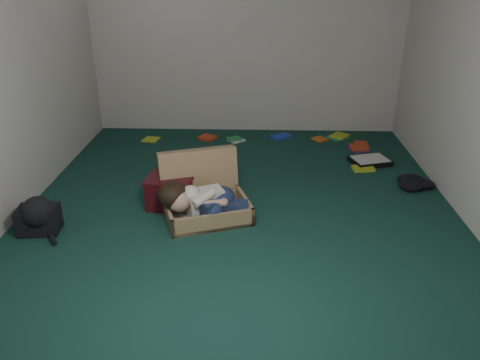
{
  "coord_description": "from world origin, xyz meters",
  "views": [
    {
      "loc": [
        0.13,
        -3.89,
        2.1
      ],
      "look_at": [
        0.0,
        -0.15,
        0.35
      ],
      "focal_mm": 35.0,
      "sensor_mm": 36.0,
      "label": 1
    }
  ],
  "objects": [
    {
      "name": "suitcase",
      "position": [
        -0.34,
        -0.08,
        0.16
      ],
      "size": [
        0.92,
        0.91,
        0.54
      ],
      "rotation": [
        0.0,
        0.0,
        0.32
      ],
      "color": "#9F7F57",
      "rests_on": "floor"
    },
    {
      "name": "wall_back",
      "position": [
        0.0,
        2.25,
        1.3
      ],
      "size": [
        4.5,
        0.0,
        4.5
      ],
      "primitive_type": "plane",
      "rotation": [
        1.57,
        0.0,
        0.0
      ],
      "color": "silver",
      "rests_on": "ground"
    },
    {
      "name": "paper_tray",
      "position": [
        1.45,
        1.11,
        0.03
      ],
      "size": [
        0.5,
        0.43,
        0.06
      ],
      "rotation": [
        0.0,
        0.0,
        0.29
      ],
      "color": "black",
      "rests_on": "floor"
    },
    {
      "name": "maroon_bin",
      "position": [
        -0.65,
        -0.0,
        0.15
      ],
      "size": [
        0.47,
        0.39,
        0.3
      ],
      "rotation": [
        0.0,
        0.0,
        -0.11
      ],
      "color": "#3F0D12",
      "rests_on": "floor"
    },
    {
      "name": "wall_front",
      "position": [
        0.0,
        -2.25,
        1.3
      ],
      "size": [
        4.5,
        0.0,
        4.5
      ],
      "primitive_type": "plane",
      "rotation": [
        -1.57,
        0.0,
        0.0
      ],
      "color": "silver",
      "rests_on": "ground"
    },
    {
      "name": "person",
      "position": [
        -0.33,
        -0.27,
        0.21
      ],
      "size": [
        0.82,
        0.41,
        0.33
      ],
      "rotation": [
        0.0,
        0.0,
        0.32
      ],
      "color": "silver",
      "rests_on": "suitcase"
    },
    {
      "name": "wall_left",
      "position": [
        -2.0,
        0.0,
        1.3
      ],
      "size": [
        0.0,
        4.5,
        4.5
      ],
      "primitive_type": "plane",
      "rotation": [
        1.57,
        0.0,
        1.57
      ],
      "color": "silver",
      "rests_on": "ground"
    },
    {
      "name": "backpack",
      "position": [
        -1.7,
        -0.5,
        0.12
      ],
      "size": [
        0.44,
        0.37,
        0.25
      ],
      "primitive_type": null,
      "rotation": [
        0.0,
        0.0,
        0.1
      ],
      "color": "black",
      "rests_on": "floor"
    },
    {
      "name": "book_scatter",
      "position": [
        0.66,
        1.66,
        0.01
      ],
      "size": [
        2.98,
        1.29,
        0.02
      ],
      "color": "#B6CB23",
      "rests_on": "floor"
    },
    {
      "name": "floor",
      "position": [
        0.0,
        0.0,
        0.0
      ],
      "size": [
        4.5,
        4.5,
        0.0
      ],
      "primitive_type": "plane",
      "color": "#143A31",
      "rests_on": "ground"
    },
    {
      "name": "clothing_pile",
      "position": [
        1.7,
        0.52,
        0.07
      ],
      "size": [
        0.41,
        0.34,
        0.13
      ],
      "primitive_type": null,
      "rotation": [
        0.0,
        0.0,
        0.01
      ],
      "color": "black",
      "rests_on": "floor"
    }
  ]
}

